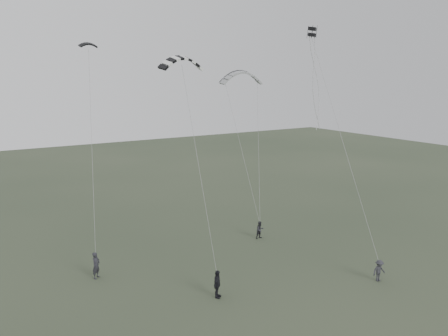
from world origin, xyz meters
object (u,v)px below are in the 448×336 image
kite_dark_small (88,44)px  kite_box (312,32)px  kite_pale_large (242,72)px  flyer_left (96,265)px  flyer_right (260,230)px  kite_striped (182,58)px  flyer_center (217,284)px  flyer_far (379,271)px

kite_dark_small → kite_box: bearing=-32.9°
kite_dark_small → kite_pale_large: bearing=-1.7°
kite_pale_large → kite_box: size_ratio=6.06×
flyer_left → kite_box: 23.32m
flyer_right → kite_striped: bearing=-166.2°
flyer_center → kite_striped: kite_striped is taller
flyer_far → flyer_right: bearing=108.1°
flyer_center → kite_pale_large: size_ratio=0.44×
kite_pale_large → kite_striped: kite_striped is taller
flyer_center → flyer_left: bearing=86.8°
flyer_far → kite_pale_large: kite_pale_large is taller
kite_pale_large → kite_striped: (-10.41, -8.56, 0.74)m
flyer_right → kite_box: 16.69m
flyer_far → kite_dark_small: kite_dark_small is taller
kite_box → kite_dark_small: bearing=116.0°
flyer_center → kite_striped: bearing=47.2°
flyer_far → kite_pale_large: size_ratio=0.37×
kite_pale_large → kite_box: kite_box is taller
flyer_far → kite_box: kite_box is taller
kite_box → flyer_far: bearing=-129.9°
kite_pale_large → kite_box: bearing=-76.1°
flyer_center → kite_box: 19.96m
flyer_right → kite_pale_large: bearing=68.4°
flyer_right → kite_pale_large: (1.91, 5.89, 13.35)m
kite_dark_small → kite_pale_large: kite_dark_small is taller
kite_dark_small → kite_striped: (3.88, -7.64, -1.20)m
flyer_left → flyer_right: 14.15m
flyer_far → kite_striped: (-10.57, 8.13, 14.09)m
kite_dark_small → kite_pale_large: (14.29, 0.92, -1.94)m
flyer_center → kite_box: kite_box is taller
flyer_center → kite_striped: size_ratio=0.60×
flyer_far → kite_box: size_ratio=2.23×
kite_pale_large → kite_striped: bearing=-130.8°
flyer_right → flyer_far: flyer_right is taller
flyer_center → flyer_far: bearing=-63.3°
flyer_center → kite_dark_small: kite_dark_small is taller
flyer_far → kite_striped: bearing=149.7°
flyer_left → flyer_right: (14.15, 0.24, -0.18)m
flyer_right → flyer_center: bearing=-144.1°
flyer_right → kite_pale_large: size_ratio=0.37×
flyer_right → flyer_far: bearing=-82.8°
kite_pale_large → kite_striped: 13.50m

